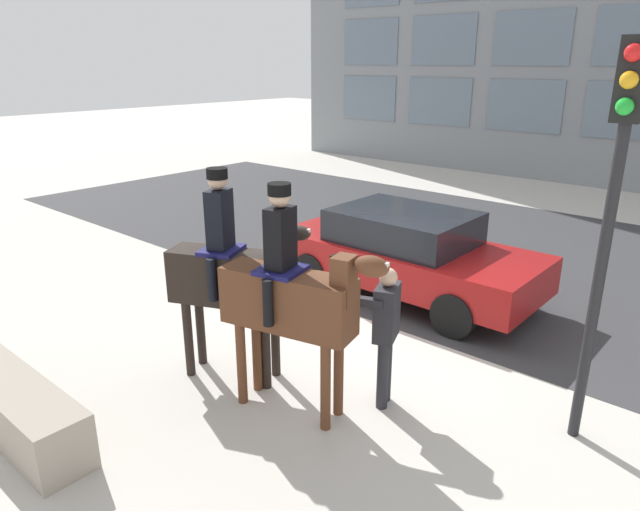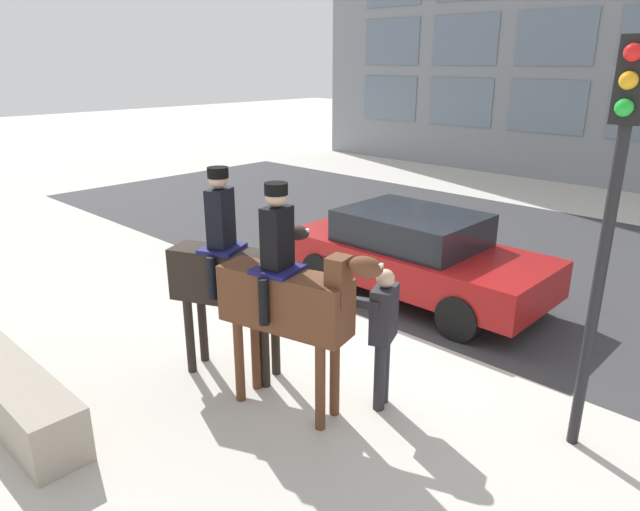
{
  "view_description": "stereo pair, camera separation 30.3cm",
  "coord_description": "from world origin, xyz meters",
  "px_view_note": "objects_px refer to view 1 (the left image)",
  "views": [
    {
      "loc": [
        4.38,
        -5.93,
        3.72
      ],
      "look_at": [
        0.23,
        -1.16,
        1.56
      ],
      "focal_mm": 32.0,
      "sensor_mm": 36.0,
      "label": 1
    },
    {
      "loc": [
        4.6,
        -5.72,
        3.72
      ],
      "look_at": [
        0.23,
        -1.16,
        1.56
      ],
      "focal_mm": 32.0,
      "sensor_mm": 36.0,
      "label": 2
    }
  ],
  "objects_px": {
    "mounted_horse_companion": "(291,296)",
    "traffic_light": "(614,187)",
    "mounted_horse_lead": "(231,273)",
    "street_car_near_lane": "(406,252)",
    "pedestrian_bystander": "(385,327)",
    "planter_ledge": "(7,400)"
  },
  "relations": [
    {
      "from": "mounted_horse_companion",
      "to": "traffic_light",
      "type": "bearing_deg",
      "value": 18.72
    },
    {
      "from": "mounted_horse_lead",
      "to": "traffic_light",
      "type": "bearing_deg",
      "value": -1.24
    },
    {
      "from": "mounted_horse_companion",
      "to": "street_car_near_lane",
      "type": "relative_size",
      "value": 0.59
    },
    {
      "from": "mounted_horse_companion",
      "to": "pedestrian_bystander",
      "type": "bearing_deg",
      "value": 33.42
    },
    {
      "from": "mounted_horse_lead",
      "to": "street_car_near_lane",
      "type": "distance_m",
      "value": 3.64
    },
    {
      "from": "mounted_horse_lead",
      "to": "street_car_near_lane",
      "type": "xyz_separation_m",
      "value": [
        0.16,
        3.58,
        -0.61
      ]
    },
    {
      "from": "mounted_horse_companion",
      "to": "mounted_horse_lead",
      "type": "bearing_deg",
      "value": 163.47
    },
    {
      "from": "street_car_near_lane",
      "to": "planter_ledge",
      "type": "distance_m",
      "value": 6.0
    },
    {
      "from": "mounted_horse_lead",
      "to": "traffic_light",
      "type": "xyz_separation_m",
      "value": [
        3.59,
        1.52,
        1.28
      ]
    },
    {
      "from": "traffic_light",
      "to": "planter_ledge",
      "type": "relative_size",
      "value": 1.42
    },
    {
      "from": "street_car_near_lane",
      "to": "traffic_light",
      "type": "xyz_separation_m",
      "value": [
        3.43,
        -2.06,
        1.89
      ]
    },
    {
      "from": "traffic_light",
      "to": "planter_ledge",
      "type": "distance_m",
      "value": 6.44
    },
    {
      "from": "mounted_horse_companion",
      "to": "traffic_light",
      "type": "height_order",
      "value": "traffic_light"
    },
    {
      "from": "street_car_near_lane",
      "to": "planter_ledge",
      "type": "xyz_separation_m",
      "value": [
        -1.21,
        -5.86,
        -0.45
      ]
    },
    {
      "from": "pedestrian_bystander",
      "to": "planter_ledge",
      "type": "height_order",
      "value": "pedestrian_bystander"
    },
    {
      "from": "street_car_near_lane",
      "to": "traffic_light",
      "type": "distance_m",
      "value": 4.43
    },
    {
      "from": "mounted_horse_lead",
      "to": "mounted_horse_companion",
      "type": "bearing_deg",
      "value": -27.62
    },
    {
      "from": "mounted_horse_lead",
      "to": "street_car_near_lane",
      "type": "height_order",
      "value": "mounted_horse_lead"
    },
    {
      "from": "mounted_horse_lead",
      "to": "planter_ledge",
      "type": "height_order",
      "value": "mounted_horse_lead"
    },
    {
      "from": "mounted_horse_lead",
      "to": "traffic_light",
      "type": "height_order",
      "value": "traffic_light"
    },
    {
      "from": "mounted_horse_lead",
      "to": "planter_ledge",
      "type": "distance_m",
      "value": 2.72
    },
    {
      "from": "planter_ledge",
      "to": "pedestrian_bystander",
      "type": "bearing_deg",
      "value": 46.55
    }
  ]
}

